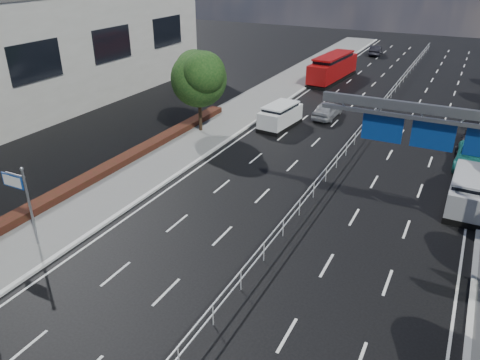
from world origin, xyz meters
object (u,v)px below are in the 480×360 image
at_px(near_car_silver, 327,110).
at_px(silver_minivan, 471,192).
at_px(overhead_gantry, 450,133).
at_px(toilet_sign, 21,192).
at_px(parked_car_teal, 475,158).
at_px(white_minivan, 280,116).
at_px(red_bus, 333,67).
at_px(parked_car_dark, 477,141).
at_px(near_car_dark, 375,50).

bearing_deg(near_car_silver, silver_minivan, 136.32).
xyz_separation_m(overhead_gantry, near_car_silver, (-10.63, 16.15, -4.87)).
relative_size(toilet_sign, silver_minivan, 0.84).
height_order(toilet_sign, parked_car_teal, toilet_sign).
distance_m(white_minivan, red_bus, 17.62).
height_order(overhead_gantry, near_car_silver, overhead_gantry).
bearing_deg(parked_car_teal, toilet_sign, -132.49).
bearing_deg(silver_minivan, overhead_gantry, -110.55).
xyz_separation_m(near_car_silver, silver_minivan, (12.19, -12.20, 0.31)).
xyz_separation_m(overhead_gantry, white_minivan, (-13.39, 11.91, -4.63)).
xyz_separation_m(toilet_sign, parked_car_dark, (19.25, 23.58, -2.13)).
relative_size(near_car_silver, parked_car_dark, 0.77).
xyz_separation_m(overhead_gantry, red_bus, (-14.24, 29.50, -4.08)).
distance_m(toilet_sign, near_car_silver, 27.23).
bearing_deg(near_car_dark, parked_car_dark, 107.08).
relative_size(near_car_dark, parked_car_teal, 0.79).
xyz_separation_m(white_minivan, silver_minivan, (14.95, -7.96, 0.07)).
height_order(red_bus, parked_car_teal, red_bus).
height_order(overhead_gantry, parked_car_dark, overhead_gantry).
bearing_deg(parked_car_teal, silver_minivan, -89.00).
xyz_separation_m(white_minivan, near_car_dark, (0.28, 34.93, -0.28)).
height_order(near_car_silver, near_car_dark, near_car_silver).
bearing_deg(parked_car_dark, near_car_silver, 173.50).
bearing_deg(near_car_dark, silver_minivan, 102.20).
xyz_separation_m(overhead_gantry, parked_car_teal, (1.56, 10.25, -4.87)).
bearing_deg(parked_car_teal, overhead_gantry, -97.66).
height_order(red_bus, near_car_silver, red_bus).
bearing_deg(red_bus, overhead_gantry, -59.39).
bearing_deg(near_car_silver, red_bus, -73.55).
bearing_deg(near_car_dark, overhead_gantry, 98.95).
height_order(toilet_sign, overhead_gantry, overhead_gantry).
distance_m(overhead_gantry, silver_minivan, 6.23).
distance_m(white_minivan, near_car_dark, 34.93).
relative_size(toilet_sign, parked_car_teal, 0.82).
bearing_deg(silver_minivan, parked_car_teal, 91.01).
bearing_deg(overhead_gantry, parked_car_dark, 83.42).
relative_size(red_bus, parked_car_teal, 1.88).
bearing_deg(near_car_dark, near_car_silver, 87.92).
xyz_separation_m(near_car_dark, silver_minivan, (14.67, -42.89, 0.35)).
bearing_deg(toilet_sign, parked_car_teal, 46.52).
relative_size(overhead_gantry, red_bus, 1.03).
distance_m(parked_car_teal, parked_car_dark, 3.28).
bearing_deg(parked_car_teal, near_car_dark, 112.84).
relative_size(near_car_silver, parked_car_teal, 0.81).
height_order(overhead_gantry, silver_minivan, overhead_gantry).
distance_m(toilet_sign, overhead_gantry, 20.52).
distance_m(near_car_dark, silver_minivan, 45.33).
bearing_deg(white_minivan, near_car_silver, 62.99).
distance_m(white_minivan, silver_minivan, 16.93).
bearing_deg(silver_minivan, red_bus, 122.74).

